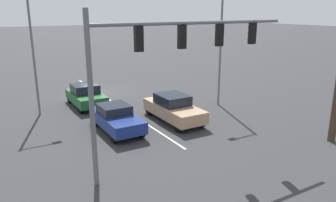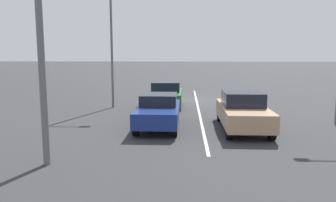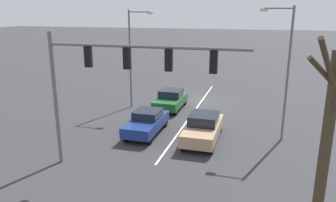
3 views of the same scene
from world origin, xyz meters
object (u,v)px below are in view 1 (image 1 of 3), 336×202
(car_darkgreen_midlane_second, at_px, (86,95))
(traffic_signal_gantry, at_px, (167,53))
(car_navy_midlane_front, at_px, (116,118))
(street_lamp_right_shoulder, at_px, (36,46))
(street_lamp_left_shoulder, at_px, (218,41))
(car_tan_leftlane_front, at_px, (173,108))

(car_darkgreen_midlane_second, bearing_deg, traffic_signal_gantry, 91.91)
(car_darkgreen_midlane_second, relative_size, traffic_signal_gantry, 0.43)
(traffic_signal_gantry, bearing_deg, car_navy_midlane_front, -86.17)
(street_lamp_right_shoulder, bearing_deg, traffic_signal_gantry, 107.81)
(car_darkgreen_midlane_second, xyz_separation_m, street_lamp_left_shoulder, (-8.09, 4.44, 3.78))
(car_tan_leftlane_front, bearing_deg, traffic_signal_gantry, 56.25)
(traffic_signal_gantry, relative_size, street_lamp_left_shoulder, 1.19)
(street_lamp_right_shoulder, xyz_separation_m, street_lamp_left_shoulder, (-11.08, 4.07, 0.09))
(car_darkgreen_midlane_second, height_order, street_lamp_right_shoulder, street_lamp_right_shoulder)
(car_tan_leftlane_front, distance_m, street_lamp_right_shoulder, 9.37)
(traffic_signal_gantry, height_order, street_lamp_left_shoulder, street_lamp_left_shoulder)
(car_tan_leftlane_front, bearing_deg, street_lamp_left_shoulder, -162.61)
(car_navy_midlane_front, bearing_deg, car_darkgreen_midlane_second, -89.84)
(car_navy_midlane_front, bearing_deg, street_lamp_left_shoulder, -171.35)
(car_navy_midlane_front, xyz_separation_m, street_lamp_left_shoulder, (-8.07, -1.23, 3.80))
(car_navy_midlane_front, height_order, car_tan_leftlane_front, car_tan_leftlane_front)
(car_darkgreen_midlane_second, bearing_deg, street_lamp_left_shoulder, 151.24)
(car_navy_midlane_front, relative_size, street_lamp_right_shoulder, 0.56)
(car_navy_midlane_front, bearing_deg, traffic_signal_gantry, 93.83)
(car_navy_midlane_front, height_order, car_darkgreen_midlane_second, car_darkgreen_midlane_second)
(car_tan_leftlane_front, bearing_deg, car_navy_midlane_front, -2.32)
(car_tan_leftlane_front, xyz_separation_m, traffic_signal_gantry, (3.33, 4.99, 4.14))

